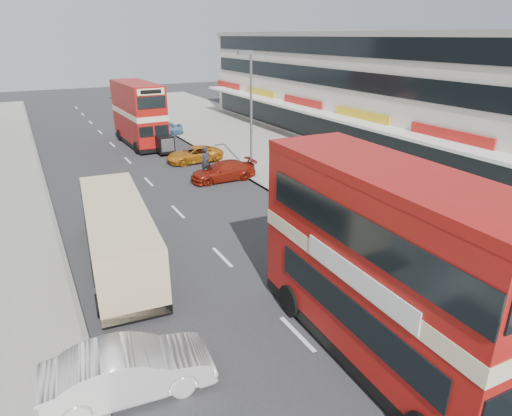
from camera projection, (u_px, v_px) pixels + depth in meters
ground at (335, 373)px, 12.67m from camera, size 160.00×160.00×0.00m
road_surface at (149, 182)px, 29.12m from camera, size 12.00×90.00×0.01m
pavement_right at (301, 158)px, 34.32m from camera, size 12.00×90.00×0.15m
kerb_left at (48, 195)px, 26.44m from camera, size 0.20×90.00×0.16m
kerb_right at (232, 168)px, 31.75m from camera, size 0.20×90.00×0.16m
commercial_row at (368, 89)px, 37.74m from camera, size 9.90×46.20×9.30m
street_lamp at (250, 105)px, 28.57m from camera, size 1.00×0.20×8.12m
bus_main at (386, 267)px, 12.41m from camera, size 3.13×10.28×5.61m
bus_second at (139, 114)px, 37.93m from camera, size 2.85×9.36×5.13m
coach at (118, 233)px, 18.14m from camera, size 3.17×9.40×2.44m
car_left_front at (129, 370)px, 11.72m from camera, size 4.61×2.00×1.47m
car_right_a at (223, 171)px, 29.20m from camera, size 4.40×1.89×1.26m
car_right_b at (194, 155)px, 33.42m from camera, size 4.25×1.98×1.18m
car_right_c at (161, 129)px, 41.87m from camera, size 4.05×1.76×1.36m
pedestrian_near at (311, 181)px, 25.60m from camera, size 0.89×0.83×2.00m
cyclist at (206, 169)px, 29.10m from camera, size 0.76×1.89×2.27m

